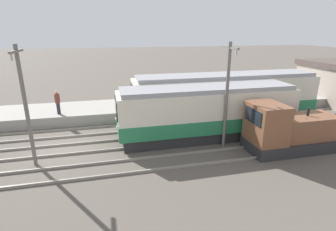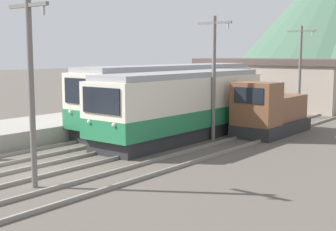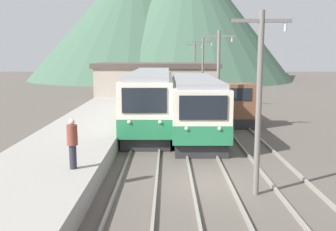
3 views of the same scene
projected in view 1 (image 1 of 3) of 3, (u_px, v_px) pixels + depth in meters
ground_plane at (63, 149)px, 16.19m from camera, size 200.00×200.00×0.00m
platform_left at (73, 113)px, 21.84m from camera, size 4.50×54.00×0.84m
track_left at (68, 133)px, 18.57m from camera, size 1.54×60.00×0.14m
track_center at (63, 149)px, 15.98m from camera, size 1.54×60.00×0.14m
track_right at (54, 175)px, 13.21m from camera, size 1.54×60.00×0.14m
commuter_train_left at (225, 100)px, 20.67m from camera, size 2.84×14.69×3.82m
commuter_train_center at (207, 114)px, 17.54m from camera, size 2.84×11.98×3.56m
shunting_locomotive at (288, 131)px, 15.80m from camera, size 2.40×5.58×3.00m
catenary_mast_near at (25, 103)px, 13.26m from camera, size 2.00×0.20×6.40m
catenary_mast_mid at (227, 91)px, 15.70m from camera, size 2.00×0.20×6.40m
person_on_platform at (58, 101)px, 19.94m from camera, size 0.38×0.38×1.83m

